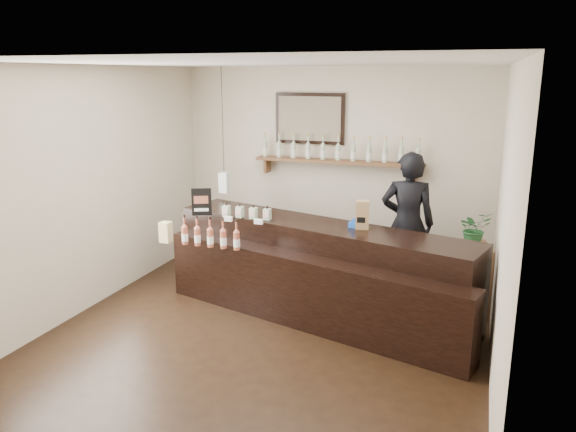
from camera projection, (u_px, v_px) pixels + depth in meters
The scene contains 10 objects.
ground at pixel (271, 328), 6.12m from camera, with size 5.00×5.00×0.00m, color black.
room_shell at pixel (270, 174), 5.70m from camera, with size 5.00×5.00×5.00m.
back_wall_decor at pixel (321, 142), 7.91m from camera, with size 2.66×0.96×1.69m.
counter at pixel (315, 273), 6.41m from camera, with size 3.75×1.95×1.21m.
promo_sign at pixel (202, 202), 6.74m from camera, with size 0.22×0.12×0.33m.
paper_bag at pixel (362, 215), 6.15m from camera, with size 0.16×0.14×0.32m.
tape_dispenser at pixel (354, 224), 6.22m from camera, with size 0.13×0.06×0.11m.
side_cabinet at pixel (470, 276), 6.62m from camera, with size 0.48×0.59×0.76m.
potted_plant at pixel (474, 228), 6.48m from camera, with size 0.36×0.32×0.40m, color #245A2C.
shopkeeper at pixel (408, 215), 6.90m from camera, with size 0.74×0.49×2.03m, color black.
Camera 1 is at (2.04, -5.25, 2.69)m, focal length 35.00 mm.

